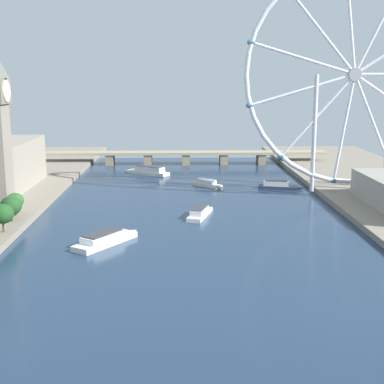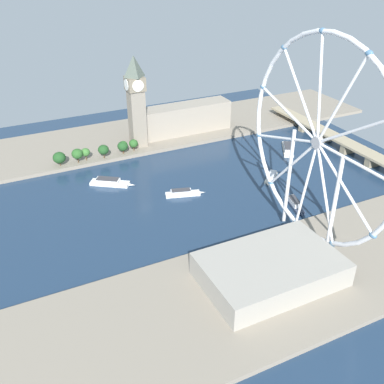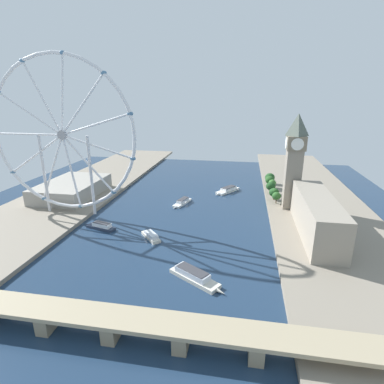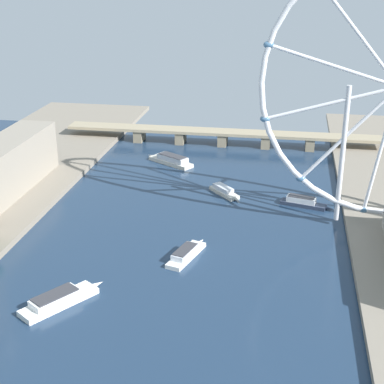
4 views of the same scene
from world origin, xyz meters
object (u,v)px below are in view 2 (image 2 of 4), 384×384
at_px(ferris_wheel, 317,143).
at_px(tour_boat_1, 183,193).
at_px(tour_boat_3, 288,148).
at_px(tour_boat_2, 271,177).
at_px(tour_boat_4, 295,204).
at_px(tour_boat_0, 110,182).
at_px(riverside_hall, 270,269).
at_px(parliament_block, 185,118).
at_px(river_bridge, 348,145).
at_px(clock_tower, 136,100).

relative_size(ferris_wheel, tour_boat_1, 4.15).
bearing_deg(ferris_wheel, tour_boat_3, 147.30).
distance_m(tour_boat_2, tour_boat_4, 44.16).
height_order(tour_boat_0, tour_boat_1, tour_boat_0).
relative_size(riverside_hall, tour_boat_0, 2.32).
relative_size(riverside_hall, tour_boat_1, 2.48).
xyz_separation_m(tour_boat_0, tour_boat_2, (48.69, 121.36, -0.28)).
relative_size(parliament_block, tour_boat_3, 2.64).
xyz_separation_m(riverside_hall, tour_boat_4, (-61.66, 64.94, -7.89)).
relative_size(tour_boat_1, tour_boat_3, 0.90).
relative_size(tour_boat_0, tour_boat_3, 0.96).
bearing_deg(tour_boat_2, tour_boat_1, -47.49).
bearing_deg(tour_boat_1, ferris_wheel, -45.99).
bearing_deg(tour_boat_2, river_bridge, 145.81).
bearing_deg(tour_boat_4, river_bridge, 133.17).
bearing_deg(ferris_wheel, tour_boat_2, 159.00).
relative_size(tour_boat_3, tour_boat_4, 1.21).
distance_m(parliament_block, tour_boat_2, 120.33).
bearing_deg(tour_boat_2, ferris_wheel, 27.39).
xyz_separation_m(ferris_wheel, tour_boat_2, (-80.06, 30.74, -66.71)).
bearing_deg(clock_tower, tour_boat_4, 23.79).
relative_size(river_bridge, tour_boat_4, 7.87).
xyz_separation_m(river_bridge, tour_boat_3, (-27.58, -46.48, -4.94)).
relative_size(river_bridge, tour_boat_0, 6.74).
xyz_separation_m(tour_boat_1, tour_boat_4, (51.01, 66.86, 0.26)).
distance_m(clock_tower, tour_boat_1, 108.17).
relative_size(ferris_wheel, tour_boat_3, 3.73).
bearing_deg(tour_boat_1, tour_boat_4, -20.66).
xyz_separation_m(tour_boat_1, tour_boat_3, (-31.80, 122.27, 0.62)).
bearing_deg(ferris_wheel, tour_boat_0, -144.86).
bearing_deg(riverside_hall, tour_boat_0, -162.94).
bearing_deg(tour_boat_1, river_bridge, 18.11).
distance_m(riverside_hall, tour_boat_2, 128.72).
bearing_deg(tour_boat_3, ferris_wheel, 179.81).
height_order(tour_boat_2, tour_boat_3, tour_boat_3).
xyz_separation_m(ferris_wheel, riverside_hall, (24.77, -43.51, -58.53)).
xyz_separation_m(parliament_block, riverside_hall, (222.18, -52.29, -6.83)).
bearing_deg(tour_boat_2, tour_boat_4, 36.23).
bearing_deg(tour_boat_3, tour_boat_4, 178.73).
height_order(ferris_wheel, tour_boat_0, ferris_wheel).
relative_size(tour_boat_0, tour_boat_4, 1.17).
bearing_deg(tour_boat_4, clock_tower, -141.50).
xyz_separation_m(parliament_block, tour_boat_3, (77.71, 68.06, -14.36)).
bearing_deg(tour_boat_3, riverside_hall, 172.71).
relative_size(riverside_hall, tour_boat_3, 2.23).
xyz_separation_m(riverside_hall, tour_boat_0, (-153.52, -47.11, -7.90)).
bearing_deg(clock_tower, riverside_hall, 0.31).
distance_m(tour_boat_1, tour_boat_2, 76.57).
height_order(parliament_block, river_bridge, parliament_block).
height_order(clock_tower, ferris_wheel, ferris_wheel).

